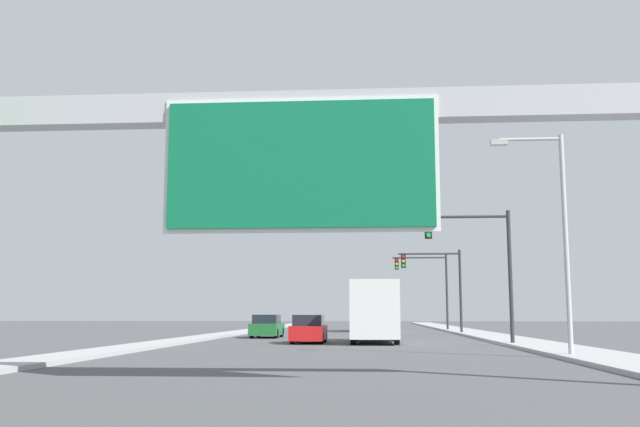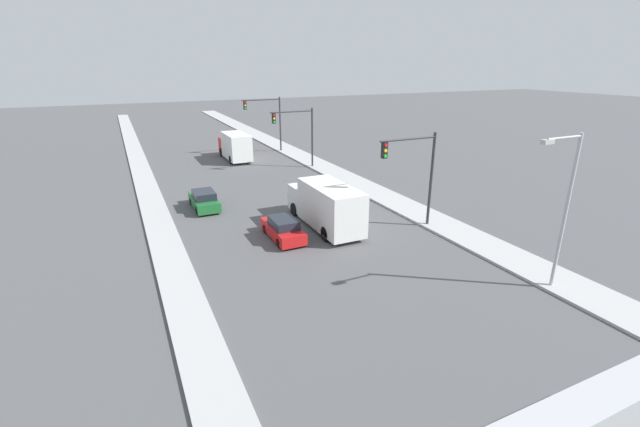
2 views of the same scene
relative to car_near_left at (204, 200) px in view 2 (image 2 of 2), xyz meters
The scene contains 10 objects.
sidewalk_right 18.55m from the car_near_left, 37.29° to the left, with size 3.00×120.00×0.15m.
median_strip_left 11.86m from the car_near_left, 108.46° to the left, with size 2.00×120.00×0.15m.
car_near_left is the anchor object (origin of this frame).
car_far_center 9.27m from the car_near_left, 67.82° to the right, with size 1.73×4.30×1.49m.
truck_box_primary 10.58m from the car_near_left, 48.38° to the right, with size 2.48×8.19×3.26m.
truck_box_secondary 18.14m from the car_near_left, 67.27° to the left, with size 2.40×7.32×3.23m.
traffic_light_near_intersection 16.86m from the car_near_left, 40.96° to the right, with size 4.45×0.32×6.71m.
traffic_light_mid_block 15.77m from the car_near_left, 37.02° to the left, with size 4.85×0.32×6.50m.
traffic_light_far_intersection 23.15m from the car_near_left, 57.52° to the left, with size 5.03×0.32×6.97m.
street_lamp_right 25.09m from the car_near_left, 56.92° to the right, with size 2.64×0.28×8.09m.
Camera 2 is at (-10.86, 15.31, 11.19)m, focal length 24.00 mm.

